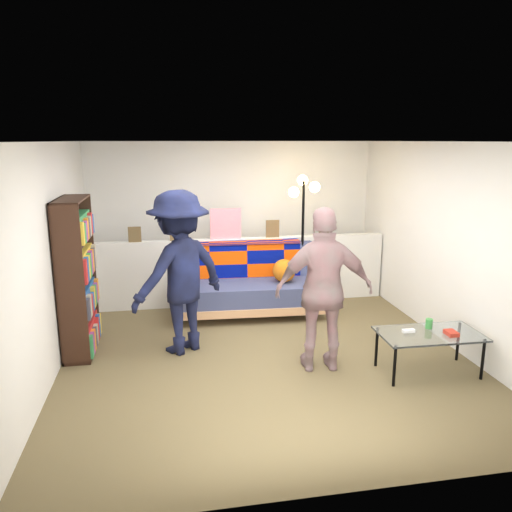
# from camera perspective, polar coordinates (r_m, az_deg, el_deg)

# --- Properties ---
(ground) EXTENTS (5.00, 5.00, 0.00)m
(ground) POSITION_cam_1_polar(r_m,az_deg,el_deg) (5.98, 0.70, -10.72)
(ground) COLOR brown
(ground) RESTS_ON ground
(room_shell) EXTENTS (4.60, 5.05, 2.45)m
(room_shell) POSITION_cam_1_polar(r_m,az_deg,el_deg) (5.98, -0.12, 5.96)
(room_shell) COLOR silver
(room_shell) RESTS_ON ground
(half_wall_ledge) EXTENTS (4.45, 0.15, 1.00)m
(half_wall_ledge) POSITION_cam_1_polar(r_m,az_deg,el_deg) (7.49, -1.91, -1.71)
(half_wall_ledge) COLOR silver
(half_wall_ledge) RESTS_ON ground
(ledge_decor) EXTENTS (2.97, 0.02, 0.45)m
(ledge_decor) POSITION_cam_1_polar(r_m,az_deg,el_deg) (7.30, -3.69, 3.31)
(ledge_decor) COLOR brown
(ledge_decor) RESTS_ON half_wall_ledge
(futon_sofa) EXTENTS (2.09, 1.08, 0.88)m
(futon_sofa) POSITION_cam_1_polar(r_m,az_deg,el_deg) (7.10, -0.67, -3.32)
(futon_sofa) COLOR tan
(futon_sofa) RESTS_ON ground
(bookshelf) EXTENTS (0.30, 0.90, 1.79)m
(bookshelf) POSITION_cam_1_polar(r_m,az_deg,el_deg) (6.07, -19.74, -2.78)
(bookshelf) COLOR black
(bookshelf) RESTS_ON ground
(coffee_table) EXTENTS (1.08, 0.61, 0.55)m
(coffee_table) POSITION_cam_1_polar(r_m,az_deg,el_deg) (5.60, 19.28, -8.58)
(coffee_table) COLOR black
(coffee_table) RESTS_ON ground
(floor_lamp) EXTENTS (0.44, 0.34, 1.92)m
(floor_lamp) POSITION_cam_1_polar(r_m,az_deg,el_deg) (7.30, 5.40, 4.77)
(floor_lamp) COLOR black
(floor_lamp) RESTS_ON ground
(person_left) EXTENTS (1.40, 1.27, 1.88)m
(person_left) POSITION_cam_1_polar(r_m,az_deg,el_deg) (5.76, -8.73, -1.89)
(person_left) COLOR black
(person_left) RESTS_ON ground
(person_right) EXTENTS (1.07, 0.54, 1.76)m
(person_right) POSITION_cam_1_polar(r_m,az_deg,el_deg) (5.29, 7.79, -3.91)
(person_right) COLOR #C07C83
(person_right) RESTS_ON ground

